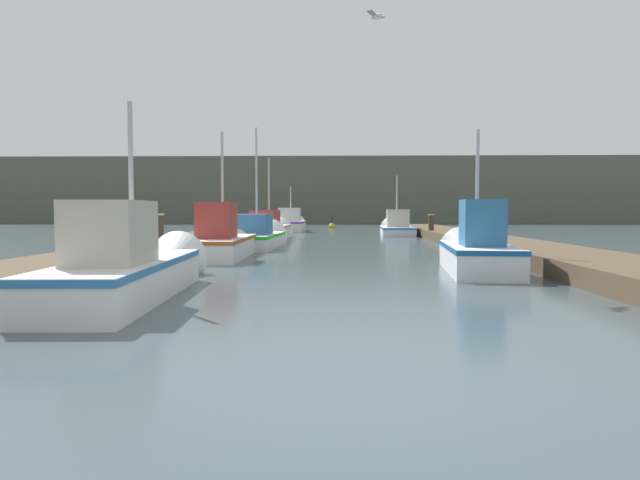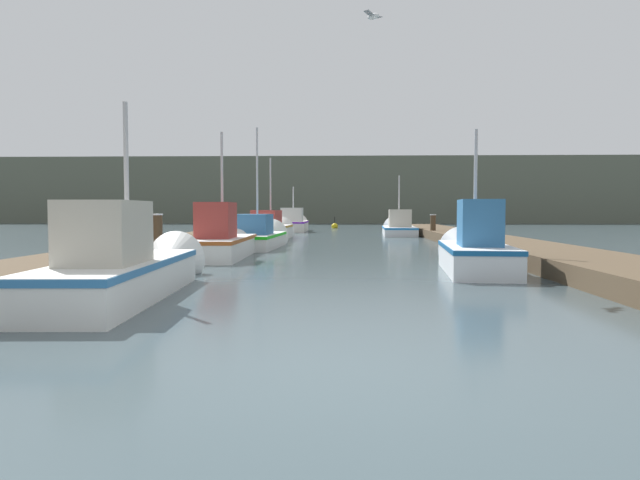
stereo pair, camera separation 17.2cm
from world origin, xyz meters
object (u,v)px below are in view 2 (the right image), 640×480
object	(u,v)px
fishing_boat_0	(133,266)
channel_buoy	(335,226)
fishing_boat_2	(224,241)
mooring_piling_0	(158,240)
mooring_piling_2	(433,227)
mooring_piling_1	(202,237)
seagull_lead	(373,16)
fishing_boat_4	(271,229)
fishing_boat_6	(294,224)
fishing_boat_3	(259,236)
fishing_boat_1	(474,250)
fishing_boat_5	(398,228)

from	to	relation	value
fishing_boat_0	channel_buoy	distance (m)	34.78
fishing_boat_2	mooring_piling_0	bearing A→B (deg)	-109.02
mooring_piling_2	mooring_piling_0	bearing A→B (deg)	-123.54
mooring_piling_1	seagull_lead	world-z (taller)	seagull_lead
mooring_piling_0	seagull_lead	distance (m)	7.47
fishing_boat_4	channel_buoy	bearing A→B (deg)	83.47
fishing_boat_6	seagull_lead	size ratio (longest dim) A/B	11.59
fishing_boat_4	fishing_boat_3	bearing A→B (deg)	-84.25
fishing_boat_6	mooring_piling_0	xyz separation A→B (m)	(-1.48, -23.84, 0.18)
fishing_boat_6	mooring_piling_1	world-z (taller)	fishing_boat_6
fishing_boat_4	fishing_boat_6	xyz separation A→B (m)	(0.23, 10.50, 0.01)
mooring_piling_0	seagull_lead	size ratio (longest dim) A/B	2.62
fishing_boat_1	fishing_boat_3	size ratio (longest dim) A/B	0.83
fishing_boat_4	seagull_lead	world-z (taller)	seagull_lead
mooring_piling_1	fishing_boat_0	bearing A→B (deg)	-83.17
fishing_boat_0	fishing_boat_5	size ratio (longest dim) A/B	1.11
fishing_boat_2	seagull_lead	world-z (taller)	seagull_lead
fishing_boat_0	fishing_boat_4	distance (m)	17.98
mooring_piling_0	mooring_piling_1	size ratio (longest dim) A/B	1.35
fishing_boat_2	channel_buoy	bearing A→B (deg)	82.65
fishing_boat_3	fishing_boat_6	bearing A→B (deg)	92.55
fishing_boat_5	mooring_piling_0	world-z (taller)	fishing_boat_5
fishing_boat_2	fishing_boat_5	size ratio (longest dim) A/B	0.99
seagull_lead	fishing_boat_2	bearing A→B (deg)	76.00
channel_buoy	fishing_boat_6	bearing A→B (deg)	-113.57
fishing_boat_1	seagull_lead	size ratio (longest dim) A/B	9.40
fishing_boat_5	fishing_boat_2	bearing A→B (deg)	-111.76
fishing_boat_2	mooring_piling_0	world-z (taller)	fishing_boat_2
fishing_boat_3	mooring_piling_0	size ratio (longest dim) A/B	4.32
fishing_boat_3	mooring_piling_2	world-z (taller)	fishing_boat_3
fishing_boat_1	fishing_boat_5	bearing A→B (deg)	94.98
fishing_boat_0	seagull_lead	xyz separation A→B (m)	(4.25, 2.62, 5.05)
fishing_boat_0	fishing_boat_1	xyz separation A→B (m)	(6.72, 3.90, 0.01)
fishing_boat_5	channel_buoy	bearing A→B (deg)	110.65
fishing_boat_6	mooring_piling_2	distance (m)	12.62
fishing_boat_0	fishing_boat_1	bearing A→B (deg)	27.45
fishing_boat_5	seagull_lead	size ratio (longest dim) A/B	11.09
fishing_boat_6	mooring_piling_0	size ratio (longest dim) A/B	4.43
fishing_boat_2	fishing_boat_4	bearing A→B (deg)	88.09
channel_buoy	mooring_piling_2	bearing A→B (deg)	-72.80
fishing_boat_1	channel_buoy	world-z (taller)	fishing_boat_1
fishing_boat_3	fishing_boat_5	world-z (taller)	fishing_boat_3
fishing_boat_1	mooring_piling_1	xyz separation A→B (m)	(-7.85, 5.57, 0.02)
fishing_boat_3	channel_buoy	size ratio (longest dim) A/B	5.78
channel_buoy	fishing_boat_0	bearing A→B (deg)	-95.11
fishing_boat_1	fishing_boat_4	size ratio (longest dim) A/B	0.79
fishing_boat_2	mooring_piling_1	world-z (taller)	fishing_boat_2
seagull_lead	fishing_boat_3	bearing A→B (deg)	57.87
fishing_boat_4	mooring_piling_1	xyz separation A→B (m)	(-1.32, -8.51, 0.02)
fishing_boat_1	fishing_boat_2	distance (m)	7.79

